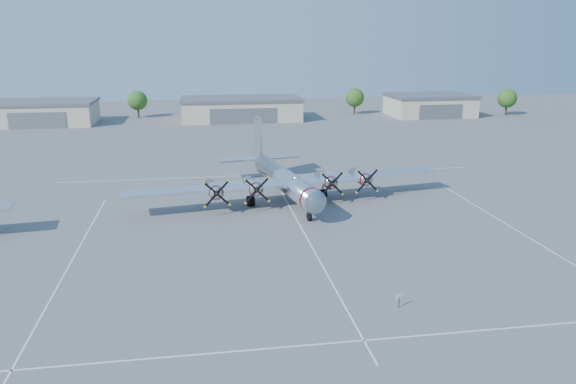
{
  "coord_description": "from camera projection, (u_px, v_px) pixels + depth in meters",
  "views": [
    {
      "loc": [
        -10.19,
        -53.96,
        19.41
      ],
      "look_at": [
        -0.97,
        3.84,
        3.2
      ],
      "focal_mm": 35.0,
      "sensor_mm": 36.0,
      "label": 1
    }
  ],
  "objects": [
    {
      "name": "parking_lines",
      "position": [
        306.0,
        237.0,
        56.41
      ],
      "size": [
        60.0,
        50.08,
        0.01
      ],
      "color": "silver",
      "rests_on": "ground"
    },
    {
      "name": "hangar_west",
      "position": [
        45.0,
        112.0,
        128.53
      ],
      "size": [
        22.6,
        14.6,
        5.4
      ],
      "color": "#BCB595",
      "rests_on": "ground"
    },
    {
      "name": "main_bomber_b29",
      "position": [
        283.0,
        199.0,
        69.72
      ],
      "size": [
        43.03,
        32.88,
        8.65
      ],
      "primitive_type": null,
      "rotation": [
        0.0,
        0.0,
        0.17
      ],
      "color": "white",
      "rests_on": "ground"
    },
    {
      "name": "ground",
      "position": [
        303.0,
        231.0,
        58.08
      ],
      "size": [
        260.0,
        260.0,
        0.0
      ],
      "primitive_type": "plane",
      "color": "#5A5A5D",
      "rests_on": "ground"
    },
    {
      "name": "hangar_center",
      "position": [
        241.0,
        109.0,
        135.36
      ],
      "size": [
        28.6,
        14.6,
        5.4
      ],
      "color": "#BCB595",
      "rests_on": "ground"
    },
    {
      "name": "tree_far_east",
      "position": [
        507.0,
        98.0,
        143.41
      ],
      "size": [
        4.8,
        4.8,
        6.64
      ],
      "color": "#382619",
      "rests_on": "ground"
    },
    {
      "name": "tree_east",
      "position": [
        355.0,
        98.0,
        145.26
      ],
      "size": [
        4.8,
        4.8,
        6.64
      ],
      "color": "#382619",
      "rests_on": "ground"
    },
    {
      "name": "hangar_east",
      "position": [
        430.0,
        105.0,
        142.65
      ],
      "size": [
        20.6,
        14.6,
        5.4
      ],
      "color": "#BCB595",
      "rests_on": "ground"
    },
    {
      "name": "tree_west",
      "position": [
        138.0,
        100.0,
        138.81
      ],
      "size": [
        4.8,
        4.8,
        6.64
      ],
      "color": "#382619",
      "rests_on": "ground"
    },
    {
      "name": "info_placard",
      "position": [
        399.0,
        298.0,
        41.46
      ],
      "size": [
        0.56,
        0.27,
        1.12
      ],
      "rotation": [
        0.0,
        0.0,
        0.4
      ],
      "color": "black",
      "rests_on": "ground"
    }
  ]
}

